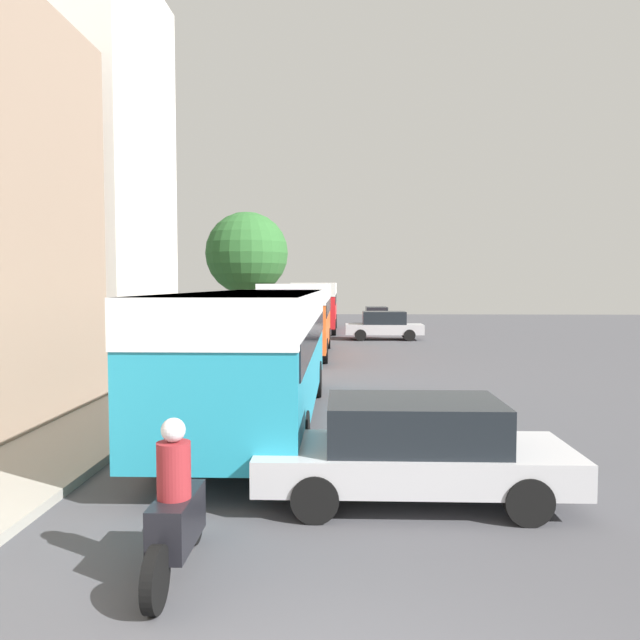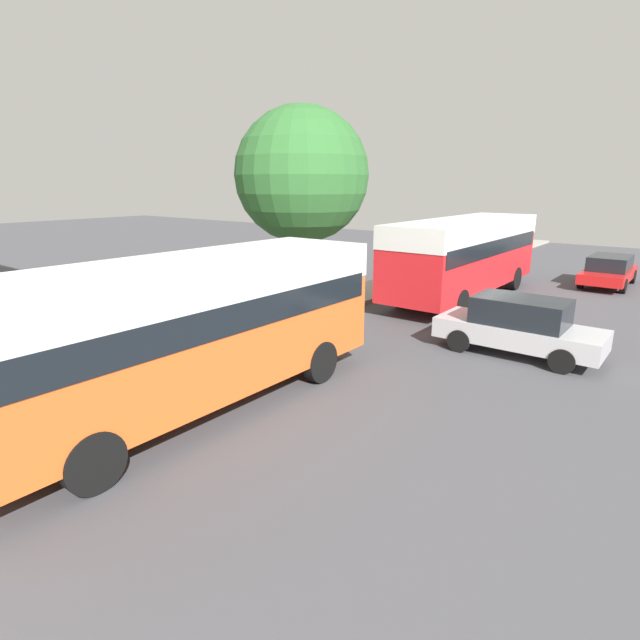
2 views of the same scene
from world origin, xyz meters
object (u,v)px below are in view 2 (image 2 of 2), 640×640
at_px(bus_following, 188,315).
at_px(bus_third_in_line, 465,248).
at_px(car_far_curb, 519,326).
at_px(car_crossing, 609,270).

xyz_separation_m(bus_following, bus_third_in_line, (0.21, 13.51, 0.04)).
xyz_separation_m(bus_third_in_line, car_far_curb, (4.03, -5.79, -1.25)).
distance_m(bus_following, bus_third_in_line, 13.51).
xyz_separation_m(bus_third_in_line, car_crossing, (4.29, 6.48, -1.33)).
bearing_deg(bus_following, car_far_curb, 61.23).
bearing_deg(car_far_curb, car_crossing, -1.24).
height_order(car_crossing, car_far_curb, car_far_curb).
xyz_separation_m(car_crossing, car_far_curb, (-0.27, -12.28, 0.08)).
bearing_deg(car_crossing, car_far_curb, -91.24).
xyz_separation_m(bus_following, car_crossing, (4.50, 19.99, -1.29)).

